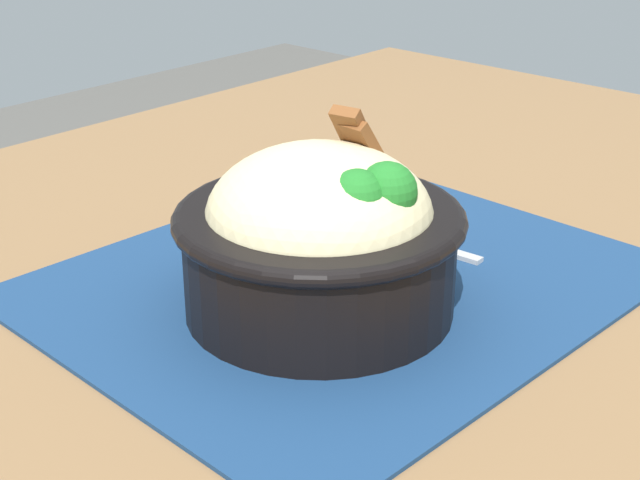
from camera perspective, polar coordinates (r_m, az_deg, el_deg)
name	(u,v)px	position (r m, az deg, el deg)	size (l,w,h in m)	color
table	(347,373)	(0.68, 1.63, -8.07)	(1.26, 0.93, 0.74)	olive
placemat	(341,281)	(0.67, 1.29, -2.50)	(0.40, 0.33, 0.00)	navy
bowl	(321,237)	(0.60, 0.07, 0.19)	(0.19, 0.19, 0.13)	black
fork	(400,237)	(0.73, 4.88, 0.18)	(0.02, 0.13, 0.00)	#B6B6B6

